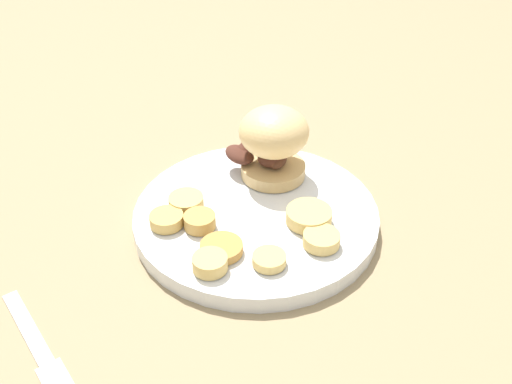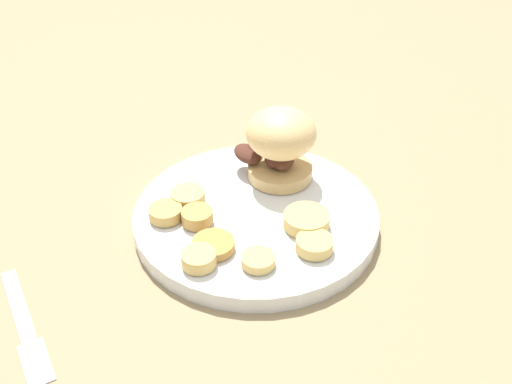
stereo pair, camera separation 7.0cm
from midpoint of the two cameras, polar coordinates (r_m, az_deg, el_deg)
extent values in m
plane|color=#937F5B|center=(0.73, -2.75, -3.11)|extent=(4.00, 4.00, 0.00)
cylinder|color=white|center=(0.72, -2.77, -2.47)|extent=(0.29, 0.29, 0.02)
torus|color=white|center=(0.71, -2.79, -1.92)|extent=(0.29, 0.29, 0.01)
cylinder|color=tan|center=(0.77, -0.95, 2.05)|extent=(0.08, 0.08, 0.02)
ellipsoid|color=#4C281E|center=(0.75, -1.28, 3.14)|extent=(0.03, 0.04, 0.02)
ellipsoid|color=#4C281E|center=(0.77, -3.68, 3.90)|extent=(0.03, 0.02, 0.02)
ellipsoid|color=#563323|center=(0.76, -0.94, 3.05)|extent=(0.04, 0.03, 0.02)
ellipsoid|color=#4C281E|center=(0.77, -4.21, 3.49)|extent=(0.05, 0.05, 0.02)
ellipsoid|color=#E5C17F|center=(0.74, -1.00, 5.68)|extent=(0.09, 0.09, 0.06)
cylinder|color=tan|center=(0.70, -11.36, -2.70)|extent=(0.04, 0.04, 0.01)
cylinder|color=#DBB766|center=(0.66, 3.25, -4.64)|extent=(0.04, 0.04, 0.01)
cylinder|color=#DBB766|center=(0.64, -1.87, -6.57)|extent=(0.04, 0.04, 0.01)
cylinder|color=#BC8942|center=(0.65, -6.38, -5.46)|extent=(0.05, 0.05, 0.01)
cylinder|color=tan|center=(0.69, -8.29, -2.86)|extent=(0.04, 0.04, 0.02)
cylinder|color=#DBB766|center=(0.72, -9.44, -1.06)|extent=(0.04, 0.04, 0.02)
cylinder|color=#DBB766|center=(0.69, 2.19, -2.41)|extent=(0.05, 0.05, 0.02)
cylinder|color=#DBB766|center=(0.63, -7.58, -6.85)|extent=(0.04, 0.04, 0.02)
cube|color=silver|center=(0.66, -23.92, -11.73)|extent=(0.07, 0.10, 0.00)
cube|color=silver|center=(0.60, -21.66, -16.79)|extent=(0.05, 0.06, 0.00)
camera|label=1|loc=(0.03, -92.86, -2.09)|focal=42.00mm
camera|label=2|loc=(0.03, 87.14, 2.09)|focal=42.00mm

